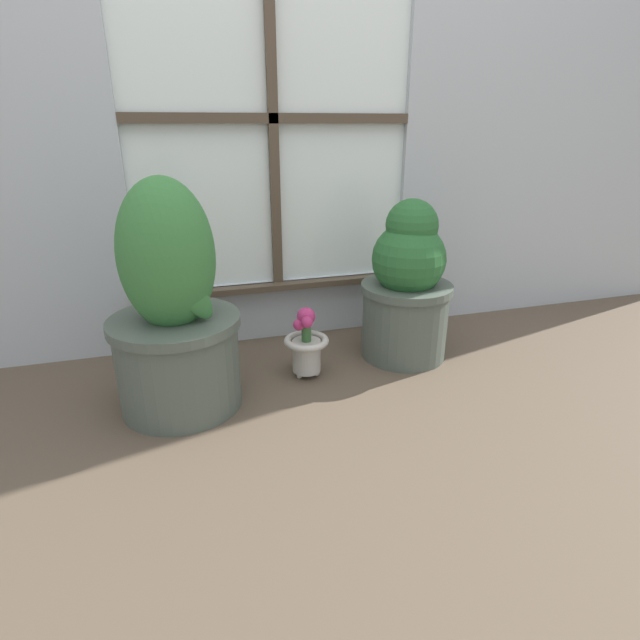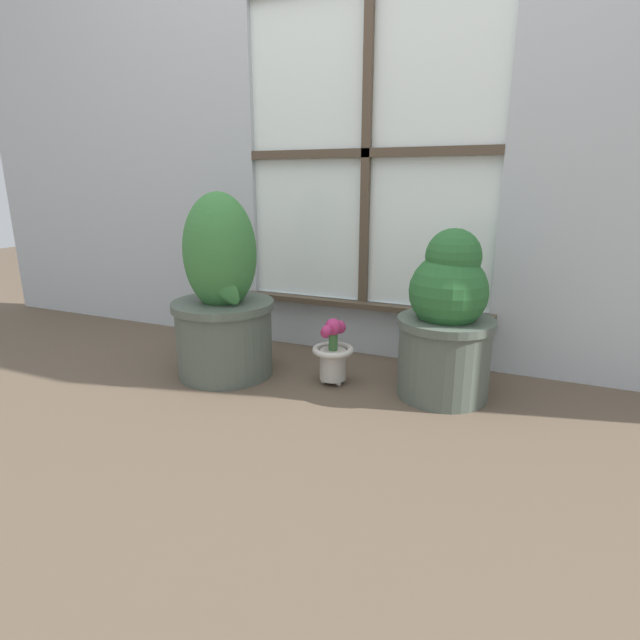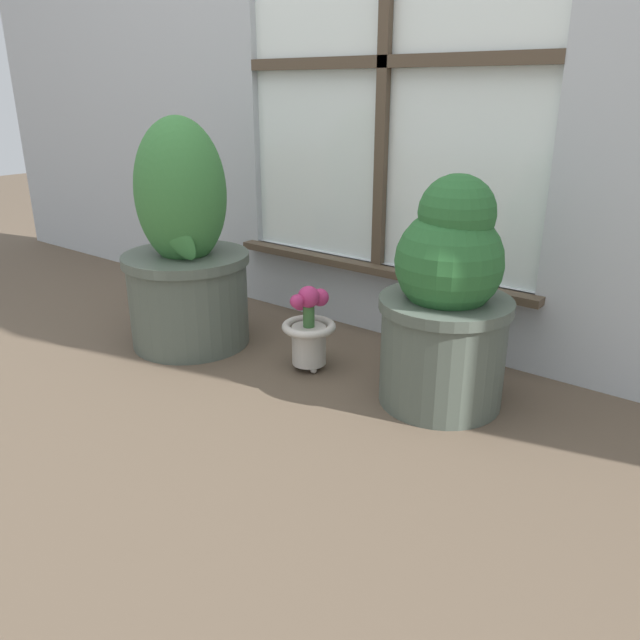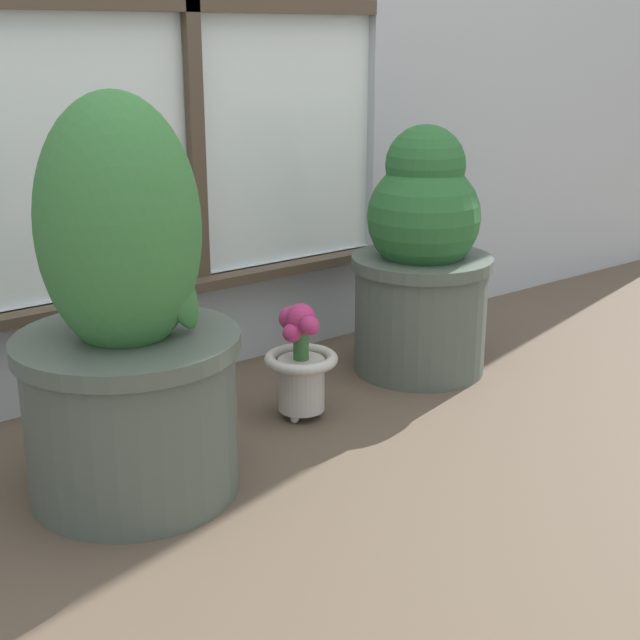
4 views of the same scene
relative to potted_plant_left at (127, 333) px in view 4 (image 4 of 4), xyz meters
The scene contains 4 objects.
ground_plane 0.54m from the potted_plant_left, 21.88° to the right, with size 10.00×10.00×0.00m, color brown.
potted_plant_left is the anchor object (origin of this frame).
potted_plant_right 0.85m from the potted_plant_left, ahead, with size 0.34×0.34×0.60m.
flower_vase 0.47m from the potted_plant_left, 10.43° to the left, with size 0.16×0.16×0.26m.
Camera 4 is at (-1.04, -1.19, 0.79)m, focal length 50.00 mm.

